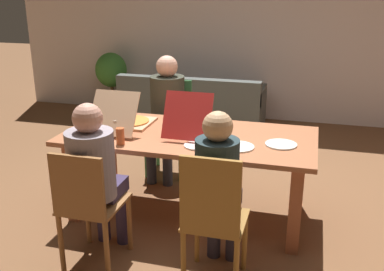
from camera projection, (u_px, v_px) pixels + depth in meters
name	position (u px, v px, depth m)	size (l,w,h in m)	color
ground_plane	(189.00, 213.00, 3.97)	(20.00, 20.00, 0.00)	brown
back_wall	(249.00, 27.00, 6.45)	(7.33, 0.12, 2.71)	silver
dining_table	(189.00, 146.00, 3.76)	(2.10, 0.98, 0.75)	#A7603C
chair_0	(171.00, 123.00, 4.74)	(0.43, 0.41, 0.99)	#306F3F
person_0	(166.00, 107.00, 4.55)	(0.35, 0.52, 1.27)	#2B3241
chair_1	(88.00, 203.00, 3.06)	(0.40, 0.44, 0.91)	brown
person_1	(95.00, 169.00, 3.12)	(0.33, 0.49, 1.20)	#372C4A
chair_2	(213.00, 216.00, 2.82)	(0.40, 0.40, 0.98)	olive
person_2	(218.00, 184.00, 2.91)	(0.28, 0.47, 1.21)	#312C3D
pizza_box_0	(195.00, 126.00, 3.77)	(0.39, 0.57, 0.38)	red
pizza_box_1	(126.00, 120.00, 3.93)	(0.40, 0.63, 0.35)	tan
plate_0	(238.00, 147.00, 3.42)	(0.26, 0.26, 0.01)	white
plate_1	(281.00, 144.00, 3.47)	(0.25, 0.25, 0.01)	white
plate_2	(197.00, 146.00, 3.44)	(0.20, 0.20, 0.01)	white
drinking_glass_0	(117.00, 128.00, 3.67)	(0.06, 0.06, 0.14)	silver
drinking_glass_1	(91.00, 132.00, 3.59)	(0.08, 0.08, 0.12)	#DEC25A
drinking_glass_2	(98.00, 112.00, 4.13)	(0.07, 0.07, 0.12)	#BD4A2F
drinking_glass_3	(120.00, 136.00, 3.47)	(0.07, 0.07, 0.13)	#B95229
couch	(192.00, 108.00, 6.28)	(1.98, 0.80, 0.76)	#4E5450
potted_plant	(112.00, 78.00, 6.88)	(0.48, 0.48, 0.95)	gray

